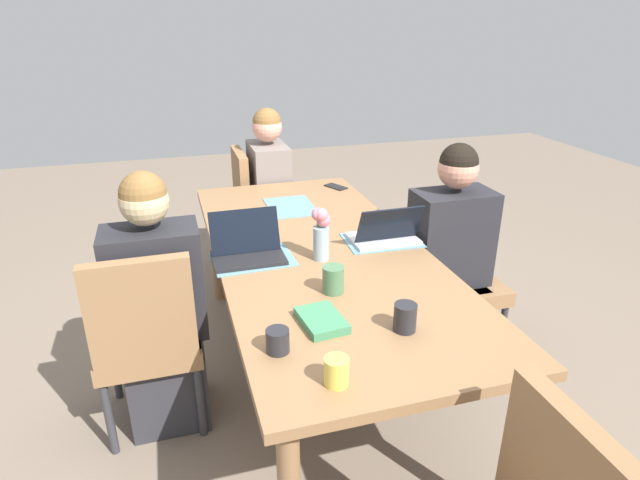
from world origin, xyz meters
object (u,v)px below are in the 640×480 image
(person_far_left_near, at_px, (448,268))
(chair_near_left_mid, at_px, (147,334))
(chair_head_left_left_far, at_px, (258,206))
(book_red_cover, at_px, (257,229))
(person_near_left_mid, at_px, (160,318))
(flower_vase, at_px, (321,230))
(laptop_far_left_near, at_px, (385,234))
(coffee_mug_centre_right, at_px, (336,371))
(dining_table, at_px, (320,264))
(laptop_near_left_mid, at_px, (247,249))
(coffee_mug_near_right, at_px, (405,317))
(chair_far_left_near, at_px, (450,266))
(person_head_left_left_far, at_px, (270,204))
(coffee_mug_near_left, at_px, (278,341))
(phone_black, at_px, (336,187))
(coffee_mug_centre_left, at_px, (333,279))
(book_blue_cover, at_px, (322,320))

(person_far_left_near, distance_m, chair_near_left_mid, 1.53)
(chair_head_left_left_far, distance_m, book_red_cover, 1.11)
(person_near_left_mid, bearing_deg, flower_vase, 85.46)
(person_near_left_mid, relative_size, book_red_cover, 5.97)
(laptop_far_left_near, distance_m, coffee_mug_centre_right, 1.10)
(coffee_mug_centre_right, bearing_deg, dining_table, 166.33)
(person_near_left_mid, bearing_deg, dining_table, 92.94)
(laptop_near_left_mid, height_order, coffee_mug_near_right, laptop_near_left_mid)
(dining_table, xyz_separation_m, chair_far_left_near, (-0.11, 0.78, -0.17))
(person_head_left_left_far, height_order, flower_vase, person_head_left_left_far)
(coffee_mug_near_left, distance_m, book_red_cover, 1.06)
(dining_table, bearing_deg, chair_near_left_mid, -82.04)
(chair_near_left_mid, height_order, coffee_mug_near_right, chair_near_left_mid)
(phone_black, bearing_deg, person_near_left_mid, -76.57)
(chair_far_left_near, xyz_separation_m, coffee_mug_centre_right, (1.07, -1.01, 0.29))
(person_head_left_left_far, bearing_deg, coffee_mug_centre_right, -6.41)
(book_red_cover, bearing_deg, flower_vase, 30.16)
(chair_head_left_left_far, distance_m, phone_black, 0.69)
(person_head_left_left_far, bearing_deg, phone_black, 39.67)
(coffee_mug_near_right, distance_m, phone_black, 1.67)
(coffee_mug_near_right, distance_m, coffee_mug_centre_left, 0.37)
(coffee_mug_centre_left, bearing_deg, chair_head_left_left_far, 179.52)
(person_head_left_left_far, distance_m, book_blue_cover, 1.97)
(person_far_left_near, bearing_deg, book_blue_cover, -53.55)
(laptop_far_left_near, xyz_separation_m, coffee_mug_centre_left, (0.40, -0.39, 0.01))
(person_head_left_left_far, xyz_separation_m, laptop_near_left_mid, (1.31, -0.36, 0.26))
(laptop_far_left_near, xyz_separation_m, coffee_mug_near_left, (0.73, -0.69, -0.00))
(coffee_mug_centre_left, bearing_deg, dining_table, 170.75)
(flower_vase, xyz_separation_m, coffee_mug_near_right, (0.64, 0.11, -0.09))
(person_near_left_mid, xyz_separation_m, person_head_left_left_far, (-1.36, 0.77, 0.00))
(chair_far_left_near, xyz_separation_m, phone_black, (-0.79, -0.40, 0.25))
(person_near_left_mid, xyz_separation_m, book_red_cover, (-0.35, 0.51, 0.23))
(coffee_mug_centre_left, bearing_deg, chair_near_left_mid, -111.42)
(laptop_near_left_mid, bearing_deg, chair_far_left_near, 95.50)
(coffee_mug_near_right, bearing_deg, person_near_left_mid, -129.86)
(laptop_far_left_near, xyz_separation_m, book_red_cover, (-0.32, -0.57, -0.03))
(flower_vase, bearing_deg, coffee_mug_near_left, -27.80)
(coffee_mug_centre_left, bearing_deg, laptop_far_left_near, 135.66)
(flower_vase, bearing_deg, laptop_far_left_near, 104.64)
(phone_black, bearing_deg, chair_head_left_left_far, -165.07)
(person_near_left_mid, height_order, coffee_mug_centre_right, person_near_left_mid)
(person_head_left_left_far, height_order, laptop_near_left_mid, person_head_left_left_far)
(phone_black, bearing_deg, book_blue_cover, -46.38)
(laptop_far_left_near, distance_m, coffee_mug_near_left, 1.01)
(laptop_near_left_mid, bearing_deg, coffee_mug_centre_left, 33.68)
(chair_far_left_near, relative_size, person_far_left_near, 0.75)
(person_near_left_mid, xyz_separation_m, phone_black, (-0.94, 1.12, 0.22))
(coffee_mug_centre_left, distance_m, phone_black, 1.38)
(dining_table, xyz_separation_m, coffee_mug_near_left, (0.74, -0.36, 0.11))
(coffee_mug_near_right, bearing_deg, chair_far_left_near, 141.22)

